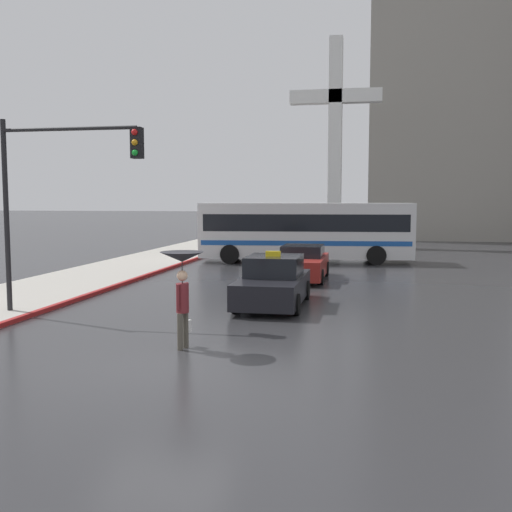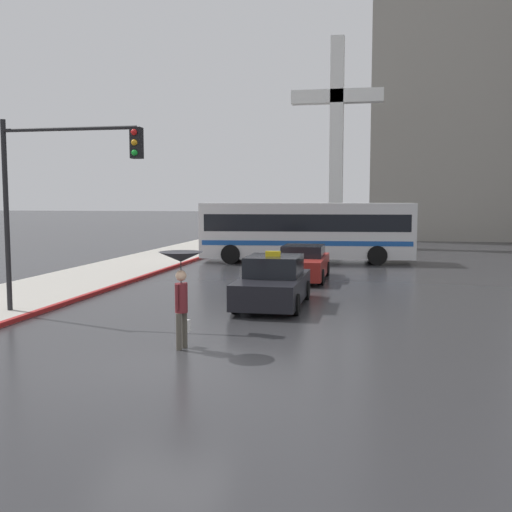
{
  "view_description": "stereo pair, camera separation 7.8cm",
  "coord_description": "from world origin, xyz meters",
  "px_view_note": "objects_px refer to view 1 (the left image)",
  "views": [
    {
      "loc": [
        3.87,
        -10.6,
        3.18
      ],
      "look_at": [
        0.31,
        7.99,
        1.4
      ],
      "focal_mm": 42.0,
      "sensor_mm": 36.0,
      "label": 1
    },
    {
      "loc": [
        3.94,
        -10.58,
        3.18
      ],
      "look_at": [
        0.31,
        7.99,
        1.4
      ],
      "focal_mm": 42.0,
      "sensor_mm": 36.0,
      "label": 2
    }
  ],
  "objects_px": {
    "city_bus": "(305,229)",
    "traffic_light": "(61,178)",
    "sedan_red": "(302,264)",
    "pedestrian_with_umbrella": "(182,273)",
    "monument_cross": "(335,129)",
    "taxi": "(273,283)"
  },
  "relations": [
    {
      "from": "city_bus",
      "to": "traffic_light",
      "type": "bearing_deg",
      "value": 156.99
    },
    {
      "from": "taxi",
      "to": "sedan_red",
      "type": "height_order",
      "value": "taxi"
    },
    {
      "from": "city_bus",
      "to": "traffic_light",
      "type": "xyz_separation_m",
      "value": [
        -4.89,
        -15.6,
        2.08
      ]
    },
    {
      "from": "pedestrian_with_umbrella",
      "to": "monument_cross",
      "type": "xyz_separation_m",
      "value": [
        1.41,
        29.79,
        6.38
      ]
    },
    {
      "from": "sedan_red",
      "to": "traffic_light",
      "type": "bearing_deg",
      "value": 58.14
    },
    {
      "from": "city_bus",
      "to": "pedestrian_with_umbrella",
      "type": "bearing_deg",
      "value": 172.44
    },
    {
      "from": "sedan_red",
      "to": "pedestrian_with_umbrella",
      "type": "distance_m",
      "value": 11.75
    },
    {
      "from": "traffic_light",
      "to": "taxi",
      "type": "bearing_deg",
      "value": 27.93
    },
    {
      "from": "pedestrian_with_umbrella",
      "to": "city_bus",
      "type": "bearing_deg",
      "value": 13.16
    },
    {
      "from": "traffic_light",
      "to": "pedestrian_with_umbrella",
      "type": "bearing_deg",
      "value": -33.11
    },
    {
      "from": "traffic_light",
      "to": "monument_cross",
      "type": "bearing_deg",
      "value": 78.14
    },
    {
      "from": "taxi",
      "to": "pedestrian_with_umbrella",
      "type": "relative_size",
      "value": 2.07
    },
    {
      "from": "traffic_light",
      "to": "monument_cross",
      "type": "distance_m",
      "value": 27.93
    },
    {
      "from": "traffic_light",
      "to": "sedan_red",
      "type": "bearing_deg",
      "value": 58.14
    },
    {
      "from": "sedan_red",
      "to": "traffic_light",
      "type": "distance_m",
      "value": 10.89
    },
    {
      "from": "taxi",
      "to": "sedan_red",
      "type": "bearing_deg",
      "value": -91.86
    },
    {
      "from": "taxi",
      "to": "city_bus",
      "type": "distance_m",
      "value": 12.82
    },
    {
      "from": "pedestrian_with_umbrella",
      "to": "monument_cross",
      "type": "distance_m",
      "value": 30.5
    },
    {
      "from": "taxi",
      "to": "pedestrian_with_umbrella",
      "type": "xyz_separation_m",
      "value": [
        -1.05,
        -5.6,
        0.97
      ]
    },
    {
      "from": "sedan_red",
      "to": "city_bus",
      "type": "height_order",
      "value": "city_bus"
    },
    {
      "from": "sedan_red",
      "to": "city_bus",
      "type": "distance_m",
      "value": 6.84
    },
    {
      "from": "city_bus",
      "to": "monument_cross",
      "type": "relative_size",
      "value": 0.77
    }
  ]
}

